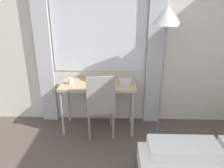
# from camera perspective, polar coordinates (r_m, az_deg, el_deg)

# --- Properties ---
(wall_back_with_window) EXTENTS (5.23, 0.13, 2.70)m
(wall_back_with_window) POSITION_cam_1_polar(r_m,az_deg,el_deg) (3.34, -0.20, 11.86)
(wall_back_with_window) COLOR silver
(wall_back_with_window) RESTS_ON ground_plane
(desk) EXTENTS (1.09, 0.50, 0.74)m
(desk) POSITION_cam_1_polar(r_m,az_deg,el_deg) (3.22, -3.64, -1.15)
(desk) COLOR tan
(desk) RESTS_ON ground_plane
(desk_chair) EXTENTS (0.45, 0.45, 0.96)m
(desk_chair) POSITION_cam_1_polar(r_m,az_deg,el_deg) (3.07, -3.00, -4.98)
(desk_chair) COLOR gray
(desk_chair) RESTS_ON ground_plane
(standing_lamp) EXTENTS (0.39, 0.39, 1.83)m
(standing_lamp) POSITION_cam_1_polar(r_m,az_deg,el_deg) (2.92, 14.00, 14.59)
(standing_lamp) COLOR #4C4C51
(standing_lamp) RESTS_ON ground_plane
(telephone) EXTENTS (0.18, 0.17, 0.09)m
(telephone) POSITION_cam_1_polar(r_m,az_deg,el_deg) (3.17, 3.48, 0.66)
(telephone) COLOR silver
(telephone) RESTS_ON desk
(book) EXTENTS (0.26, 0.21, 0.02)m
(book) POSITION_cam_1_polar(r_m,az_deg,el_deg) (3.25, -3.64, 0.68)
(book) COLOR maroon
(book) RESTS_ON desk
(mug) EXTENTS (0.07, 0.07, 0.09)m
(mug) POSITION_cam_1_polar(r_m,az_deg,el_deg) (3.22, -10.77, 0.75)
(mug) COLOR white
(mug) RESTS_ON desk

